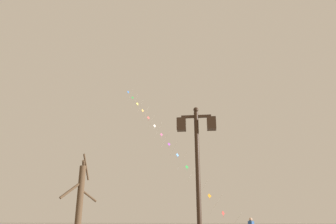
# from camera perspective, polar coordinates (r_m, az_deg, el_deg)

# --- Properties ---
(twin_lantern_lamp_post) EXTENTS (1.22, 0.28, 5.08)m
(twin_lantern_lamp_post) POSITION_cam_1_polar(r_m,az_deg,el_deg) (9.43, 5.49, -8.21)
(twin_lantern_lamp_post) COLOR black
(twin_lantern_lamp_post) RESTS_ON ground_plane
(kite_train) EXTENTS (13.86, 16.86, 19.84)m
(kite_train) POSITION_cam_1_polar(r_m,az_deg,el_deg) (34.87, -0.54, -5.12)
(kite_train) COLOR brown
(kite_train) RESTS_ON ground_plane
(bare_tree) EXTENTS (1.38, 1.90, 4.77)m
(bare_tree) POSITION_cam_1_polar(r_m,az_deg,el_deg) (15.82, -16.19, -16.32)
(bare_tree) COLOR #4C3826
(bare_tree) RESTS_ON ground_plane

